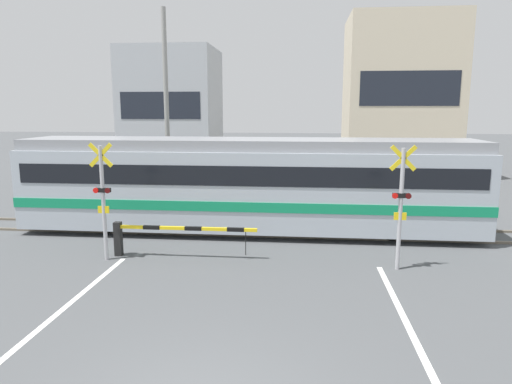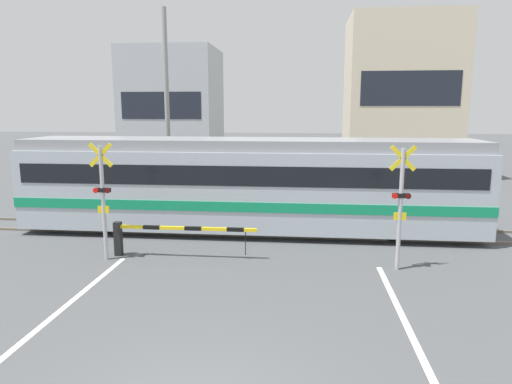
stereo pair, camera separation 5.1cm
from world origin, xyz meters
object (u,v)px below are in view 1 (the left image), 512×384
commuter_train (248,183)px  crossing_barrier_near (157,233)px  pedestrian (245,178)px  crossing_signal_right (401,202)px  crossing_barrier_far (331,198)px  crossing_signal_left (103,196)px

commuter_train → crossing_barrier_near: (-2.30, -3.07, -1.03)m
pedestrian → crossing_signal_right: bearing=-61.2°
crossing_barrier_far → crossing_signal_left: size_ratio=1.25×
crossing_barrier_far → crossing_signal_left: bearing=-136.6°
commuter_train → pedestrian: (-0.88, 6.17, -0.74)m
commuter_train → crossing_signal_right: (4.42, -3.47, 0.10)m
crossing_signal_right → pedestrian: size_ratio=1.93×
crossing_barrier_near → crossing_signal_left: crossing_signal_left is taller
commuter_train → crossing_signal_right: 5.62m
crossing_signal_left → commuter_train: bearing=43.4°
crossing_signal_left → pedestrian: size_ratio=1.93×
crossing_signal_left → pedestrian: (2.78, 9.64, -0.84)m
commuter_train → crossing_barrier_far: bearing=43.5°
commuter_train → pedestrian: size_ratio=9.04×
commuter_train → crossing_barrier_far: size_ratio=3.72×
commuter_train → crossing_signal_left: size_ratio=4.67×
commuter_train → crossing_signal_right: crossing_signal_right is taller
pedestrian → commuter_train: bearing=-81.9°
commuter_train → crossing_signal_right: bearing=-38.1°
crossing_signal_right → pedestrian: (-5.30, 9.64, -0.84)m
commuter_train → pedestrian: bearing=98.1°
commuter_train → crossing_signal_left: 5.05m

